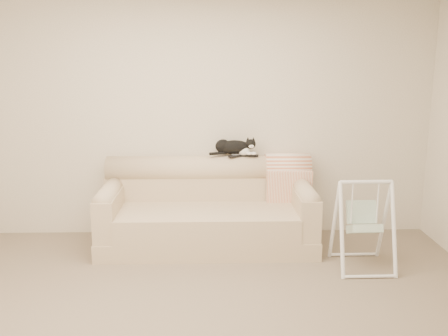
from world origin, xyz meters
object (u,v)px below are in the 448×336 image
object	(u,v)px
sofa	(208,212)
tuxedo_cat	(234,147)
remote_b	(250,155)
baby_swing	(363,224)
remote_a	(236,155)

from	to	relation	value
sofa	tuxedo_cat	size ratio (longest dim) A/B	4.34
remote_b	baby_swing	world-z (taller)	remote_b
baby_swing	sofa	bearing A→B (deg)	156.35
sofa	baby_swing	bearing A→B (deg)	-23.65
sofa	baby_swing	distance (m)	1.58
remote_a	baby_swing	size ratio (longest dim) A/B	0.21
baby_swing	tuxedo_cat	bearing A→B (deg)	142.71
sofa	remote_b	bearing A→B (deg)	26.23
sofa	baby_swing	size ratio (longest dim) A/B	2.59
remote_a	remote_b	world-z (taller)	remote_a
tuxedo_cat	baby_swing	bearing A→B (deg)	-37.29
sofa	remote_b	world-z (taller)	remote_b
remote_b	tuxedo_cat	bearing A→B (deg)	172.57
tuxedo_cat	baby_swing	distance (m)	1.57
remote_b	tuxedo_cat	world-z (taller)	tuxedo_cat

